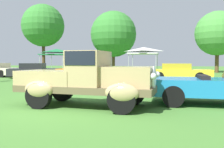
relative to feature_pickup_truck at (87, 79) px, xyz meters
name	(u,v)px	position (x,y,z in m)	size (l,w,h in m)	color
ground_plane	(62,107)	(-0.71, -0.31, -0.86)	(120.00, 120.00, 0.00)	#42752D
feature_pickup_truck	(87,79)	(0.00, 0.00, 0.00)	(4.38, 2.03, 1.70)	brown
neighbor_convertible	(222,87)	(4.08, 1.24, -0.28)	(4.56, 1.75, 1.40)	#1E7AB7
show_car_charcoal	(35,71)	(-8.17, 10.56, -0.27)	(4.30, 2.64, 1.22)	#28282D
show_car_orange	(85,71)	(-3.97, 10.91, -0.26)	(4.41, 1.84, 1.22)	orange
show_car_yellow	(178,72)	(3.06, 10.98, -0.26)	(4.54, 1.86, 1.22)	yellow
spectator_between_cars	(97,69)	(-1.60, 6.27, 0.05)	(0.41, 0.25, 1.69)	#383838
canopy_tent_left_field	(56,52)	(-9.53, 17.28, 1.56)	(2.88, 2.88, 2.71)	#B7B7BC
canopy_tent_center_field	(144,50)	(0.03, 16.23, 1.56)	(2.75, 2.75, 2.71)	#B7B7BC
treeline_far_left	(43,26)	(-14.91, 24.14, 5.49)	(5.92, 5.92, 9.33)	#47331E
treeline_mid_left	(113,34)	(-5.44, 27.13, 4.38)	(6.57, 6.57, 8.53)	brown
treeline_center	(218,33)	(7.98, 24.15, 3.81)	(5.28, 5.28, 7.33)	brown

